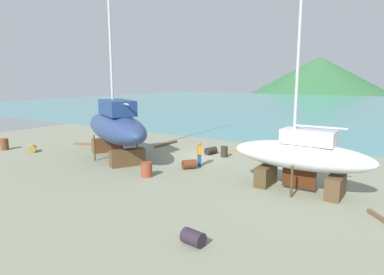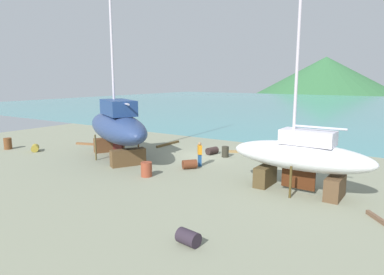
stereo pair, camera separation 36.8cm
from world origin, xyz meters
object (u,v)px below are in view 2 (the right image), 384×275
Objects in this scene: worker at (200,154)px; barrel_tipped_right at (190,164)px; sailboat_large_starboard at (117,126)px; barrel_rust_near at (188,238)px; sailboat_small_center at (300,156)px; barrel_rust_mid at (146,169)px; barrel_blue_faded at (212,151)px; barrel_tar_black at (8,144)px; barrel_ochre at (35,148)px; barrel_tipped_center at (225,152)px.

barrel_tipped_right is at bearing -142.59° from worker.
sailboat_large_starboard is 14.46m from barrel_rust_near.
sailboat_small_center is 7.42m from barrel_tipped_right.
barrel_tipped_right is 3.12m from barrel_rust_mid.
barrel_tar_black is at bearing -153.10° from barrel_blue_faded.
sailboat_small_center is 9.76m from barrel_blue_faded.
barrel_ochre is (-13.36, -2.50, -0.02)m from barrel_tipped_right.
sailboat_large_starboard is 18.19× the size of barrel_tar_black.
barrel_ochre is (-19.03, 6.02, 0.01)m from barrel_rust_near.
sailboat_large_starboard reaches higher than barrel_tar_black.
sailboat_large_starboard reaches higher than worker.
barrel_tipped_center is 1.33m from barrel_blue_faded.
sailboat_small_center is at bearing 78.84° from barrel_rust_near.
barrel_tipped_center is at bearing 112.55° from barrel_rust_near.
sailboat_small_center is 20.73m from barrel_ochre.
worker is at bearing -72.73° from barrel_blue_faded.
worker is at bearing 79.00° from barrel_tipped_right.
barrel_tipped_right is 13.59m from barrel_ochre.
worker is 2.04× the size of barrel_rust_near.
barrel_tipped_center reaches higher than barrel_ochre.
barrel_rust_near is 0.93× the size of barrel_ochre.
barrel_tar_black reaches higher than barrel_blue_faded.
barrel_rust_near is at bearing -67.45° from barrel_tipped_center.
barrel_blue_faded is at bearing -108.11° from sailboat_large_starboard.
barrel_ochre is 0.93× the size of barrel_blue_faded.
sailboat_large_starboard is 5.86m from barrel_rust_mid.
sailboat_large_starboard is 8.22m from barrel_tipped_center.
barrel_rust_mid is at bearing -1.85° from barrel_ochre.
sailboat_small_center reaches higher than barrel_tar_black.
sailboat_small_center is at bearing -32.17° from barrel_blue_faded.
sailboat_large_starboard is 21.07× the size of barrel_tipped_center.
barrel_rust_mid is at bearing -151.13° from worker.
barrel_blue_faded is (5.19, 4.91, -2.10)m from sailboat_large_starboard.
sailboat_large_starboard is at bearing 150.55° from worker.
barrel_tar_black reaches higher than barrel_ochre.
sailboat_large_starboard reaches higher than barrel_ochre.
sailboat_small_center is 6.87× the size of worker.
worker is 1.75× the size of barrel_tar_black.
barrel_blue_faded is at bearing 168.49° from barrel_tipped_center.
barrel_rust_mid is (-8.40, -2.26, -1.44)m from sailboat_small_center.
barrel_rust_mid is at bearing -91.98° from barrel_blue_faded.
barrel_rust_near is 0.86× the size of barrel_blue_faded.
sailboat_small_center is at bearing 5.19° from barrel_ochre.
barrel_ochre is at bearing 14.50° from barrel_tar_black.
barrel_blue_faded is at bearing 65.67° from worker.
sailboat_small_center reaches higher than barrel_blue_faded.
sailboat_small_center is 12.33× the size of barrel_tipped_right.
barrel_tipped_right is at bearing 11.26° from barrel_tar_black.
barrel_rust_mid is at bearing 140.58° from barrel_rust_near.
sailboat_small_center is (13.34, -0.22, -0.50)m from sailboat_large_starboard.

